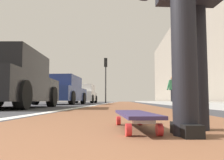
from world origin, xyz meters
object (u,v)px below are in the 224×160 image
(parked_car_far, at_px, (84,94))
(traffic_light, at_px, (106,72))
(parked_car_near, at_px, (7,81))
(pedestrian_distant, at_px, (173,88))
(skateboard, at_px, (135,116))
(parked_car_mid, at_px, (61,91))

(parked_car_far, relative_size, traffic_light, 1.08)
(parked_car_far, bearing_deg, traffic_light, -34.67)
(parked_car_near, bearing_deg, pedestrian_distant, -35.12)
(skateboard, distance_m, parked_car_mid, 11.63)
(skateboard, bearing_deg, traffic_light, 4.97)
(skateboard, relative_size, parked_car_near, 0.21)
(parked_car_far, bearing_deg, pedestrian_distant, -126.23)
(pedestrian_distant, bearing_deg, parked_car_far, 53.77)
(traffic_light, xyz_separation_m, pedestrian_distant, (-6.83, -4.60, -1.85))
(skateboard, relative_size, parked_car_mid, 0.19)
(parked_car_near, relative_size, traffic_light, 1.02)
(parked_car_mid, bearing_deg, skateboard, -162.89)
(skateboard, xyz_separation_m, parked_car_mid, (11.10, 3.42, 0.63))
(parked_car_far, height_order, pedestrian_distant, pedestrian_distant)
(parked_car_mid, bearing_deg, traffic_light, -10.73)
(traffic_light, distance_m, pedestrian_distant, 8.44)
(parked_car_mid, height_order, traffic_light, traffic_light)
(parked_car_near, bearing_deg, parked_car_mid, 2.28)
(parked_car_near, height_order, traffic_light, traffic_light)
(pedestrian_distant, bearing_deg, parked_car_near, 144.88)
(traffic_light, bearing_deg, parked_car_near, 174.73)
(parked_car_far, bearing_deg, parked_car_near, -179.27)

